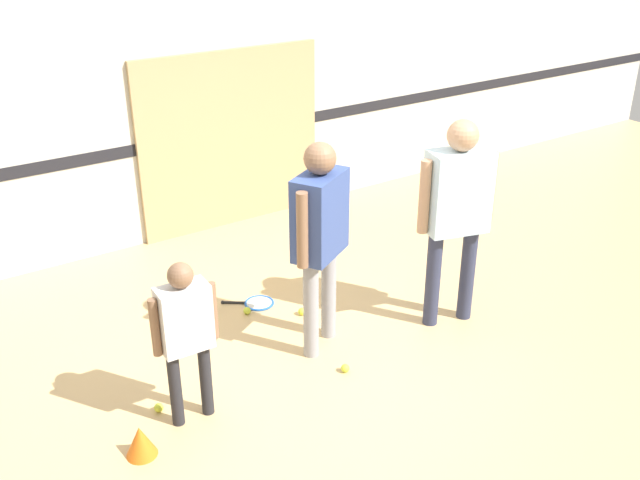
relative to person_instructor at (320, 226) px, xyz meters
The scene contains 13 objects.
ground_plane 1.09m from the person_instructor, 116.54° to the right, with size 16.00×16.00×0.00m, color tan.
wall_back 2.69m from the person_instructor, 92.45° to the left, with size 16.00×0.07×3.20m.
wall_panel 2.64m from the person_instructor, 77.07° to the left, with size 2.10×0.05×1.90m.
person_instructor is the anchor object (origin of this frame).
person_student_left 1.30m from the person_instructor, 168.20° to the right, with size 0.46×0.20×1.21m.
person_student_right 1.16m from the person_instructor, 14.82° to the right, with size 0.65×0.40×1.77m.
racket_spare_on_floor 1.35m from the person_instructor, 97.53° to the left, with size 0.47×0.39×0.03m.
racket_second_spare 1.69m from the person_instructor, 127.58° to the left, with size 0.48×0.30×0.03m.
tennis_ball_near_instructor 1.11m from the person_instructor, 96.76° to the right, with size 0.07×0.07×0.07m, color #CCE038.
tennis_ball_by_spare_racket 1.29m from the person_instructor, 109.74° to the left, with size 0.07×0.07×0.07m, color #CCE038.
tennis_ball_stray_left 1.13m from the person_instructor, 75.13° to the left, with size 0.07×0.07×0.07m, color #CCE038.
tennis_ball_stray_right 1.75m from the person_instructor, behind, with size 0.07×0.07×0.07m, color #CCE038.
training_cone 1.97m from the person_instructor, 166.26° to the right, with size 0.21×0.21×0.22m.
Camera 1 is at (-2.61, -3.81, 3.27)m, focal length 40.00 mm.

